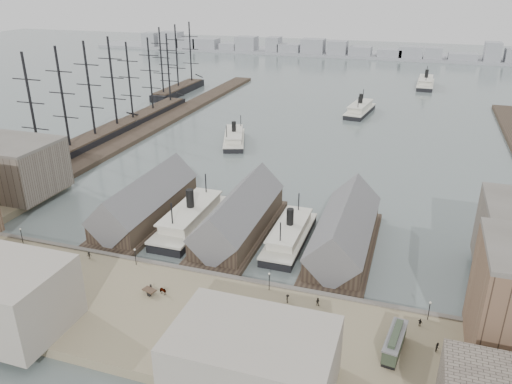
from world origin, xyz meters
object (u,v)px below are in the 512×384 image
(tram, at_px, (394,343))
(horse_cart_right, at_px, (252,326))
(horse_cart_left, at_px, (0,258))
(horse_cart_center, at_px, (159,291))
(ferry_docked_west, at_px, (191,218))

(tram, bearing_deg, horse_cart_right, -167.51)
(horse_cart_right, bearing_deg, horse_cart_left, 56.45)
(horse_cart_left, xyz_separation_m, horse_cart_center, (38.96, -0.20, -0.01))
(tram, height_order, horse_cart_left, tram)
(tram, bearing_deg, horse_cart_center, -175.31)
(horse_cart_center, height_order, horse_cart_right, horse_cart_center)
(ferry_docked_west, height_order, horse_cart_center, ferry_docked_west)
(ferry_docked_west, distance_m, horse_cart_right, 46.21)
(horse_cart_left, bearing_deg, horse_cart_right, -80.77)
(ferry_docked_west, bearing_deg, tram, -32.89)
(ferry_docked_west, relative_size, horse_cart_left, 6.28)
(horse_cart_center, relative_size, horse_cart_right, 1.05)
(horse_cart_right, bearing_deg, horse_cart_center, 48.99)
(tram, relative_size, horse_cart_center, 1.96)
(ferry_docked_west, relative_size, tram, 3.12)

